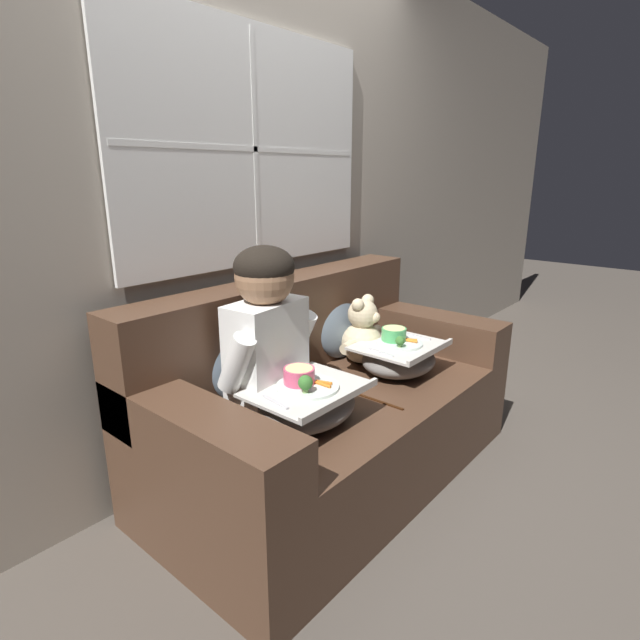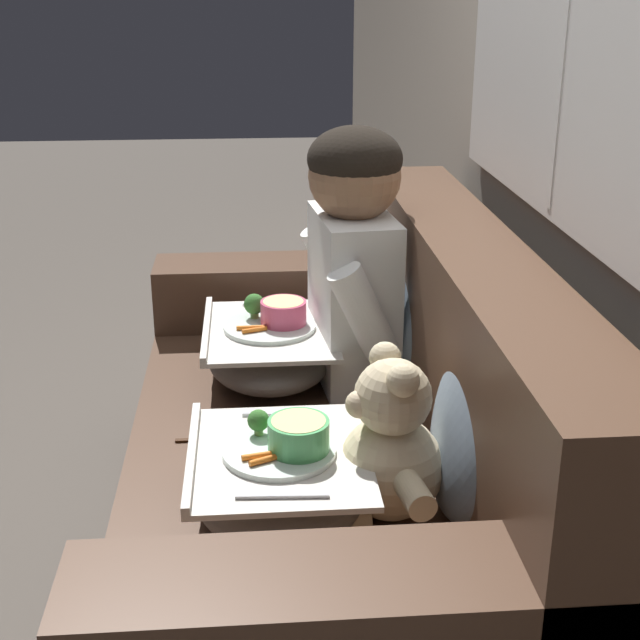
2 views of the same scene
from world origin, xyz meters
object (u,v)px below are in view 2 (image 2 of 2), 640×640
at_px(throw_pillow_behind_child, 411,308).
at_px(teddy_bear, 389,448).
at_px(lap_tray_child, 270,351).
at_px(lap_tray_teddy, 280,482).
at_px(couch, 348,476).
at_px(throw_pillow_behind_teddy, 470,425).
at_px(child_figure, 353,245).

xyz_separation_m(throw_pillow_behind_child, teddy_bear, (0.68, -0.16, -0.04)).
relative_size(lap_tray_child, lap_tray_teddy, 1.08).
xyz_separation_m(couch, throw_pillow_behind_teddy, (0.34, 0.20, 0.31)).
bearing_deg(couch, throw_pillow_behind_teddy, 30.98).
bearing_deg(couch, child_figure, 172.44).
height_order(couch, lap_tray_teddy, couch).
bearing_deg(throw_pillow_behind_child, child_figure, -89.95).
bearing_deg(teddy_bear, couch, -173.06).
height_order(couch, child_figure, child_figure).
distance_m(throw_pillow_behind_teddy, lap_tray_teddy, 0.40).
xyz_separation_m(throw_pillow_behind_child, child_figure, (0.00, -0.16, 0.18)).
relative_size(throw_pillow_behind_child, lap_tray_teddy, 1.03).
xyz_separation_m(couch, child_figure, (-0.34, 0.04, 0.49)).
distance_m(couch, throw_pillow_behind_teddy, 0.50).
bearing_deg(throw_pillow_behind_teddy, couch, -149.02).
distance_m(throw_pillow_behind_teddy, teddy_bear, 0.17).
distance_m(throw_pillow_behind_child, child_figure, 0.24).
relative_size(throw_pillow_behind_teddy, lap_tray_child, 0.90).
distance_m(couch, throw_pillow_behind_child, 0.50).
relative_size(couch, teddy_bear, 4.65).
xyz_separation_m(throw_pillow_behind_teddy, lap_tray_teddy, (0.00, -0.38, -0.11)).
relative_size(child_figure, teddy_bear, 1.78).
height_order(throw_pillow_behind_teddy, lap_tray_teddy, throw_pillow_behind_teddy).
xyz_separation_m(throw_pillow_behind_teddy, lap_tray_child, (-0.68, -0.38, -0.11)).
bearing_deg(throw_pillow_behind_child, couch, -30.98).
bearing_deg(throw_pillow_behind_child, teddy_bear, -13.44).
height_order(teddy_bear, lap_tray_teddy, teddy_bear).
relative_size(teddy_bear, lap_tray_teddy, 0.93).
height_order(child_figure, lap_tray_teddy, child_figure).
xyz_separation_m(couch, throw_pillow_behind_child, (-0.34, 0.20, 0.31)).
distance_m(throw_pillow_behind_teddy, lap_tray_child, 0.78).
relative_size(throw_pillow_behind_teddy, child_figure, 0.59).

